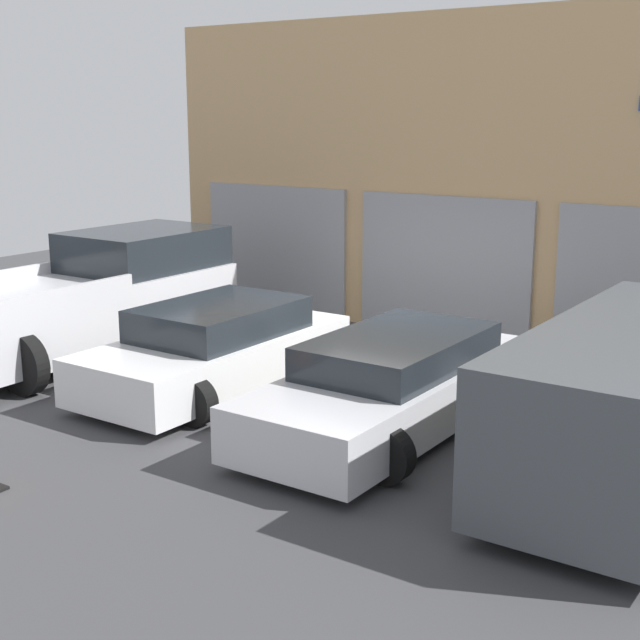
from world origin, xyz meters
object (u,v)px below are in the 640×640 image
(sedan_white, at_px, (217,349))
(sedan_side, at_px, (636,399))
(pickup_truck, at_px, (91,300))
(van_right, at_px, (395,384))

(sedan_white, bearing_deg, sedan_side, -0.21)
(pickup_truck, xyz_separation_m, sedan_side, (8.68, -0.29, 0.03))
(sedan_side, height_order, van_right, sedan_side)
(pickup_truck, xyz_separation_m, sedan_white, (2.89, -0.27, -0.32))
(pickup_truck, distance_m, sedan_white, 2.92)
(pickup_truck, relative_size, sedan_side, 1.14)
(sedan_side, bearing_deg, pickup_truck, 178.08)
(pickup_truck, xyz_separation_m, van_right, (5.79, -0.27, -0.33))
(pickup_truck, relative_size, van_right, 1.15)
(sedan_white, height_order, sedan_side, sedan_side)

